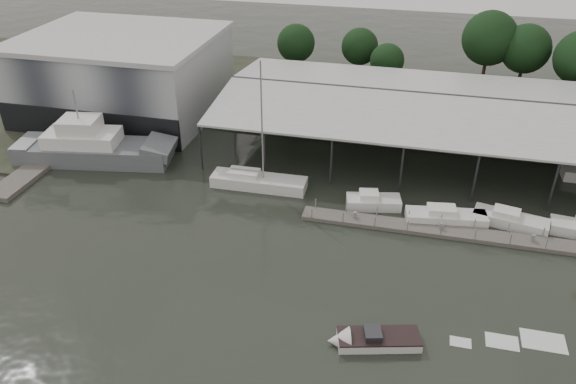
# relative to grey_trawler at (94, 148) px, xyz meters

# --- Properties ---
(ground) EXTENTS (200.00, 200.00, 0.00)m
(ground) POSITION_rel_grey_trawler_xyz_m (24.65, -15.58, -1.58)
(ground) COLOR #242921
(ground) RESTS_ON ground
(land_strip_far) EXTENTS (140.00, 30.00, 0.30)m
(land_strip_far) POSITION_rel_grey_trawler_xyz_m (24.65, 26.42, -1.48)
(land_strip_far) COLOR #3B4030
(land_strip_far) RESTS_ON ground
(land_strip_west) EXTENTS (20.00, 40.00, 0.30)m
(land_strip_west) POSITION_rel_grey_trawler_xyz_m (-15.35, 14.42, -1.48)
(land_strip_west) COLOR #3B4030
(land_strip_west) RESTS_ON ground
(storage_warehouse) EXTENTS (24.50, 20.50, 10.50)m
(storage_warehouse) POSITION_rel_grey_trawler_xyz_m (-3.35, 14.37, 3.71)
(storage_warehouse) COLOR #A9AFB4
(storage_warehouse) RESTS_ON ground
(covered_boat_shed) EXTENTS (58.24, 24.00, 6.96)m
(covered_boat_shed) POSITION_rel_grey_trawler_xyz_m (41.65, 12.42, 4.55)
(covered_boat_shed) COLOR silver
(covered_boat_shed) RESTS_ON ground
(trawler_dock) EXTENTS (3.00, 18.00, 0.50)m
(trawler_dock) POSITION_rel_grey_trawler_xyz_m (-5.35, -1.58, -1.33)
(trawler_dock) COLOR #615E56
(trawler_dock) RESTS_ON ground
(floating_dock) EXTENTS (28.00, 2.00, 1.40)m
(floating_dock) POSITION_rel_grey_trawler_xyz_m (39.65, -5.58, -1.38)
(floating_dock) COLOR #615E56
(floating_dock) RESTS_ON ground
(grey_trawler) EXTENTS (18.60, 7.86, 8.84)m
(grey_trawler) POSITION_rel_grey_trawler_xyz_m (0.00, 0.00, 0.00)
(grey_trawler) COLOR slate
(grey_trawler) RESTS_ON ground
(white_sailboat) EXTENTS (10.10, 2.76, 13.93)m
(white_sailboat) POSITION_rel_grey_trawler_xyz_m (19.75, -1.46, -0.92)
(white_sailboat) COLOR white
(white_sailboat) RESTS_ON ground
(speedboat_underway) EXTENTS (17.29, 6.19, 2.00)m
(speedboat_underway) POSITION_rel_grey_trawler_xyz_m (33.95, -21.06, -1.19)
(speedboat_underway) COLOR white
(speedboat_underway) RESTS_ON ground
(moored_cruiser_0) EXTENTS (5.65, 3.23, 1.70)m
(moored_cruiser_0) POSITION_rel_grey_trawler_xyz_m (32.03, -2.54, -0.97)
(moored_cruiser_0) COLOR white
(moored_cruiser_0) RESTS_ON ground
(moored_cruiser_1) EXTENTS (7.78, 3.22, 1.70)m
(moored_cruiser_1) POSITION_rel_grey_trawler_xyz_m (39.04, -3.70, -0.97)
(moored_cruiser_1) COLOR white
(moored_cruiser_1) RESTS_ON ground
(moored_cruiser_2) EXTENTS (7.10, 3.68, 1.70)m
(moored_cruiser_2) POSITION_rel_grey_trawler_xyz_m (44.97, -2.75, -0.97)
(moored_cruiser_2) COLOR white
(moored_cruiser_2) RESTS_ON ground
(horizon_tree_line) EXTENTS (67.91, 12.30, 11.70)m
(horizon_tree_line) POSITION_rel_grey_trawler_xyz_m (47.41, 32.50, 4.89)
(horizon_tree_line) COLOR #311E16
(horizon_tree_line) RESTS_ON ground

